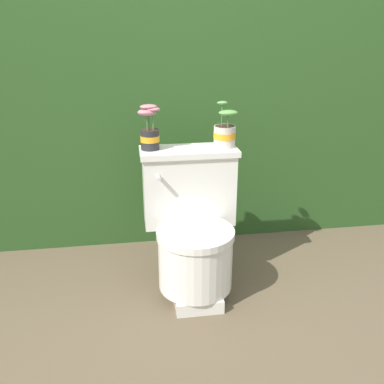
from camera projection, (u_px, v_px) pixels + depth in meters
ground_plane at (197, 293)px, 2.26m from camera, size 12.00×12.00×0.00m
hedge_backdrop at (172, 109)px, 3.02m from camera, size 3.43×1.01×1.54m
toilet at (192, 228)px, 2.20m from camera, size 0.50×0.52×0.73m
potted_plant_left at (150, 132)px, 2.13m from camera, size 0.11×0.10×0.23m
potted_plant_midleft at (225, 133)px, 2.18m from camera, size 0.11×0.12×0.23m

